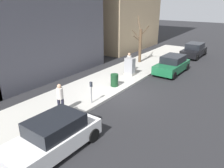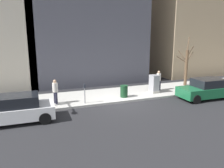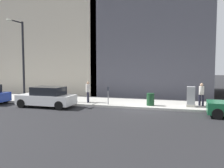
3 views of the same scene
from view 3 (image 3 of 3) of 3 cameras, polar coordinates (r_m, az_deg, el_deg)
The scene contains 11 objects.
ground_plane at distance 17.84m, azimuth 6.41°, elevation -5.74°, with size 120.00×120.00×0.00m, color #232326.
sidewalk at distance 19.77m, azimuth 7.42°, elevation -4.51°, with size 4.00×36.00×0.15m, color #B2AFA8.
parked_car_white at distance 19.08m, azimuth -14.66°, elevation -2.95°, with size 2.00×4.24×1.52m.
parking_meter at distance 18.71m, azimuth -0.89°, elevation -2.20°, with size 0.14×0.10×1.35m.
utility_box at distance 18.74m, azimuth 17.58°, elevation -2.80°, with size 0.83×0.61×1.43m.
streetlamp at distance 21.82m, azimuth -20.05°, elevation 6.48°, with size 1.97×0.32×6.50m.
trash_bin at distance 18.53m, azimuth 8.78°, elevation -3.50°, with size 0.56×0.56×0.90m, color #14381E.
pedestrian_near_meter at distance 19.25m, azimuth 19.77°, elevation -1.95°, with size 0.36×0.38×1.66m.
pedestrian_midblock at distance 19.90m, azimuth -5.50°, elevation -1.50°, with size 0.39×0.36×1.66m.
office_block_center at distance 28.91m, azimuth 10.05°, elevation 12.60°, with size 11.31×11.31×14.50m, color #4C4C56.
office_tower_right at distance 32.13m, azimuth -9.90°, elevation 13.96°, with size 11.34×11.34×16.91m, color #BCB29E.
Camera 3 is at (-17.29, -3.02, 3.19)m, focal length 40.00 mm.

